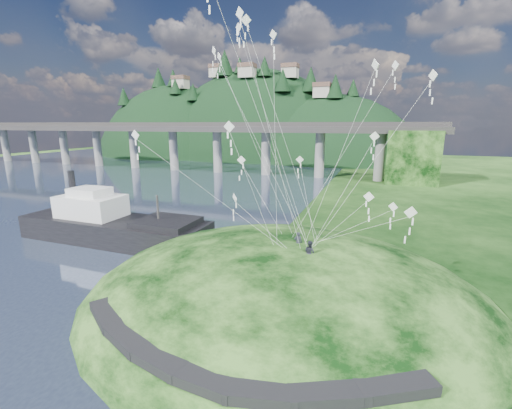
% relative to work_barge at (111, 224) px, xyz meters
% --- Properties ---
extents(ground, '(320.00, 320.00, 0.00)m').
position_rel_work_barge_xyz_m(ground, '(16.51, -8.60, -2.18)').
color(ground, black).
rests_on(ground, ground).
extents(grass_hill, '(36.00, 32.00, 13.00)m').
position_rel_work_barge_xyz_m(grass_hill, '(24.51, -6.60, -3.68)').
color(grass_hill, black).
rests_on(grass_hill, ground).
extents(footpath, '(22.29, 5.84, 0.83)m').
position_rel_work_barge_xyz_m(footpath, '(23.97, -18.35, -0.10)').
color(footpath, black).
rests_on(footpath, ground).
extents(bridge, '(160.00, 11.00, 15.00)m').
position_rel_work_barge_xyz_m(bridge, '(-9.95, 61.46, 7.52)').
color(bridge, '#2D2B2B').
rests_on(bridge, ground).
extents(far_ridge, '(153.00, 70.00, 94.50)m').
position_rel_work_barge_xyz_m(far_ridge, '(-27.07, 113.57, -9.62)').
color(far_ridge, black).
rests_on(far_ridge, ground).
extents(work_barge, '(24.95, 6.93, 8.72)m').
position_rel_work_barge_xyz_m(work_barge, '(0.00, 0.00, 0.00)').
color(work_barge, black).
rests_on(work_barge, ground).
extents(wooden_dock, '(15.09, 6.96, 1.08)m').
position_rel_work_barge_xyz_m(wooden_dock, '(13.31, -3.10, -1.71)').
color(wooden_dock, '#382B17').
rests_on(wooden_dock, ground).
extents(kite_flyers, '(2.27, 2.55, 1.90)m').
position_rel_work_barge_xyz_m(kite_flyers, '(26.48, -7.44, 3.68)').
color(kite_flyers, '#272834').
rests_on(kite_flyers, ground).
extents(kite_swarm, '(19.38, 16.85, 18.90)m').
position_rel_work_barge_xyz_m(kite_swarm, '(24.31, -5.83, 14.14)').
color(kite_swarm, white).
rests_on(kite_swarm, ground).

